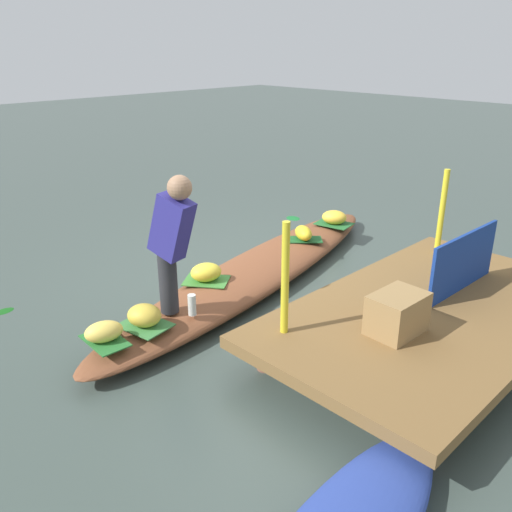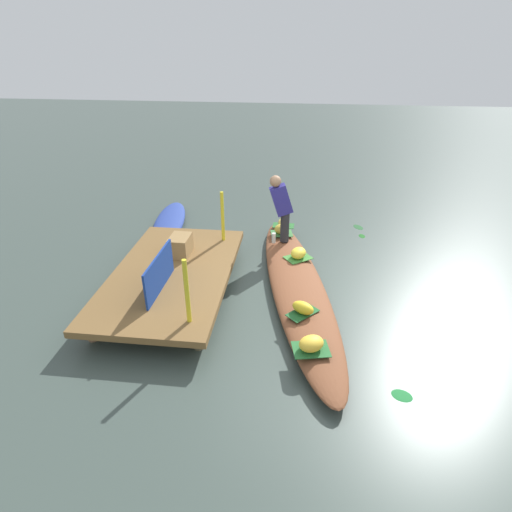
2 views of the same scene
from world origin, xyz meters
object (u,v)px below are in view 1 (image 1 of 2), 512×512
(banana_bunch_1, at_px, (206,272))
(vendor_person, at_px, (172,238))
(banana_bunch_2, at_px, (334,217))
(water_bottle, at_px, (192,305))
(banana_bunch_4, at_px, (303,233))
(market_banner, at_px, (464,262))
(vendor_boat, at_px, (257,271))
(produce_crate, at_px, (397,313))
(banana_bunch_0, at_px, (104,332))
(banana_bunch_3, at_px, (144,315))

(banana_bunch_1, xyz_separation_m, vendor_person, (0.62, 0.34, 0.61))
(banana_bunch_2, distance_m, water_bottle, 2.93)
(banana_bunch_4, height_order, water_bottle, water_bottle)
(banana_bunch_2, bearing_deg, water_bottle, 13.24)
(market_banner, bearing_deg, vendor_boat, -70.43)
(produce_crate, bearing_deg, banana_bunch_0, -45.64)
(vendor_boat, relative_size, produce_crate, 11.08)
(banana_bunch_3, bearing_deg, water_bottle, 163.13)
(banana_bunch_0, relative_size, produce_crate, 0.68)
(banana_bunch_0, distance_m, banana_bunch_1, 1.35)
(vendor_person, xyz_separation_m, market_banner, (-1.99, 1.60, -0.32))
(banana_bunch_0, height_order, produce_crate, produce_crate)
(vendor_boat, xyz_separation_m, banana_bunch_3, (1.66, 0.35, 0.22))
(banana_bunch_0, distance_m, banana_bunch_2, 3.66)
(banana_bunch_0, height_order, banana_bunch_2, banana_bunch_2)
(banana_bunch_1, height_order, market_banner, market_banner)
(vendor_boat, height_order, banana_bunch_3, banana_bunch_3)
(banana_bunch_2, height_order, market_banner, market_banner)
(vendor_boat, relative_size, banana_bunch_4, 15.38)
(banana_bunch_1, bearing_deg, vendor_boat, -178.88)
(vendor_boat, bearing_deg, banana_bunch_4, 174.03)
(banana_bunch_4, bearing_deg, vendor_person, 11.41)
(banana_bunch_4, xyz_separation_m, vendor_person, (2.20, 0.44, 0.61))
(vendor_boat, relative_size, market_banner, 4.45)
(vendor_person, bearing_deg, banana_bunch_2, -169.30)
(vendor_person, distance_m, water_bottle, 0.62)
(produce_crate, bearing_deg, banana_bunch_3, -52.83)
(vendor_boat, bearing_deg, banana_bunch_0, -2.36)
(water_bottle, height_order, market_banner, market_banner)
(banana_bunch_0, relative_size, water_bottle, 1.59)
(banana_bunch_3, bearing_deg, vendor_boat, -168.09)
(banana_bunch_2, xyz_separation_m, produce_crate, (2.03, 2.16, 0.18))
(produce_crate, bearing_deg, vendor_person, -60.61)
(banana_bunch_4, bearing_deg, banana_bunch_1, 3.67)
(banana_bunch_0, bearing_deg, water_bottle, 170.02)
(vendor_boat, relative_size, banana_bunch_3, 16.96)
(banana_bunch_4, relative_size, produce_crate, 0.72)
(banana_bunch_4, height_order, produce_crate, produce_crate)
(banana_bunch_3, xyz_separation_m, produce_crate, (-1.22, 1.61, 0.17))
(vendor_person, relative_size, market_banner, 1.13)
(banana_bunch_2, relative_size, vendor_person, 0.25)
(banana_bunch_0, relative_size, vendor_person, 0.24)
(banana_bunch_1, height_order, water_bottle, water_bottle)
(market_banner, bearing_deg, banana_bunch_3, -33.50)
(produce_crate, bearing_deg, water_bottle, -61.17)
(vendor_boat, height_order, market_banner, market_banner)
(banana_bunch_1, xyz_separation_m, water_bottle, (0.54, 0.46, 0.00))
(banana_bunch_0, height_order, banana_bunch_3, banana_bunch_3)
(vendor_boat, bearing_deg, banana_bunch_2, 175.31)
(banana_bunch_3, distance_m, produce_crate, 2.03)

